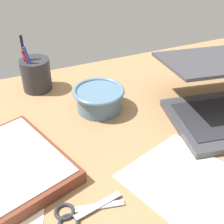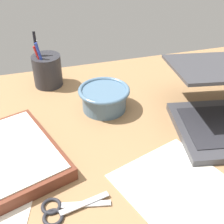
# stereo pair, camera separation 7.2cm
# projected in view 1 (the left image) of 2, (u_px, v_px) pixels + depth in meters

# --- Properties ---
(desk_top) EXTENTS (1.40, 1.00, 0.02)m
(desk_top) POSITION_uv_depth(u_px,v_px,m) (136.00, 165.00, 0.69)
(desk_top) COLOR #936D47
(desk_top) RESTS_ON ground
(bowl) EXTENTS (0.14, 0.14, 0.06)m
(bowl) POSITION_uv_depth(u_px,v_px,m) (98.00, 99.00, 0.83)
(bowl) COLOR slate
(bowl) RESTS_ON desk_top
(pen_cup) EXTENTS (0.09, 0.09, 0.17)m
(pen_cup) POSITION_uv_depth(u_px,v_px,m) (36.00, 74.00, 0.91)
(pen_cup) COLOR #28282D
(pen_cup) RESTS_ON desk_top
(scissors) EXTENTS (0.13, 0.06, 0.01)m
(scissors) POSITION_uv_depth(u_px,v_px,m) (75.00, 214.00, 0.57)
(scissors) COLOR #B7B7BC
(scissors) RESTS_ON desk_top
(paper_sheet_front) EXTENTS (0.28, 0.32, 0.00)m
(paper_sheet_front) POSITION_uv_depth(u_px,v_px,m) (196.00, 188.00, 0.62)
(paper_sheet_front) COLOR silver
(paper_sheet_front) RESTS_ON desk_top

